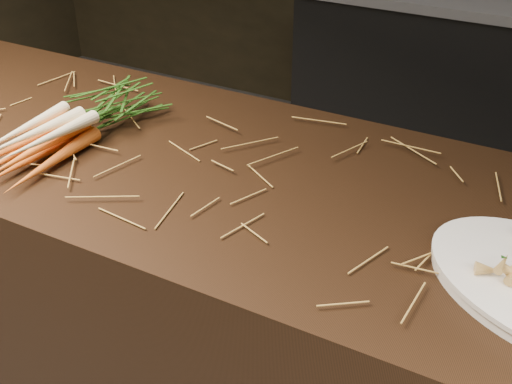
{
  "coord_description": "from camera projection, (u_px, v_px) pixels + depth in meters",
  "views": [
    {
      "loc": [
        0.59,
        -0.67,
        1.56
      ],
      "look_at": [
        0.14,
        0.16,
        0.96
      ],
      "focal_mm": 45.0,
      "sensor_mm": 36.0,
      "label": 1
    }
  ],
  "objects": [
    {
      "name": "root_veg_bunch",
      "position": [
        84.0,
        118.0,
        1.41
      ],
      "size": [
        0.18,
        0.51,
        0.09
      ],
      "rotation": [
        0.0,
        0.0,
        -0.05
      ],
      "color": "#C6541F",
      "rests_on": "main_counter"
    },
    {
      "name": "straw_bedding",
      "position": [
        228.0,
        165.0,
        1.31
      ],
      "size": [
        1.4,
        0.6,
        0.02
      ],
      "primitive_type": null,
      "color": "#A8803E",
      "rests_on": "main_counter"
    },
    {
      "name": "back_counter",
      "position": [
        503.0,
        92.0,
        2.85
      ],
      "size": [
        1.82,
        0.62,
        0.84
      ],
      "color": "black",
      "rests_on": "ground"
    },
    {
      "name": "main_counter",
      "position": [
        232.0,
        329.0,
        1.55
      ],
      "size": [
        2.4,
        0.7,
        0.9
      ],
      "primitive_type": "cube",
      "color": "black",
      "rests_on": "ground"
    }
  ]
}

